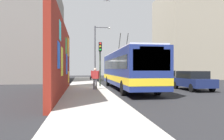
{
  "coord_description": "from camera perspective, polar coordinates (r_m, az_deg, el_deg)",
  "views": [
    {
      "loc": [
        -19.19,
        2.1,
        1.73
      ],
      "look_at": [
        0.79,
        -0.82,
        1.65
      ],
      "focal_mm": 34.21,
      "sensor_mm": 36.0,
      "label": 1
    }
  ],
  "objects": [
    {
      "name": "ground_plane",
      "position": [
        19.38,
        -2.08,
        -4.9
      ],
      "size": [
        80.0,
        80.0,
        0.0
      ],
      "primitive_type": "plane",
      "color": "#232326"
    },
    {
      "name": "flying_pigeons",
      "position": [
        19.92,
        -1.39,
        18.13
      ],
      "size": [
        0.32,
        0.51,
        0.19
      ],
      "color": "gray"
    },
    {
      "name": "graffiti_wall",
      "position": [
        14.76,
        -13.18,
        2.9
      ],
      "size": [
        12.98,
        0.32,
        4.84
      ],
      "color": "maroon",
      "rests_on": "ground_plane"
    },
    {
      "name": "parked_car_navy",
      "position": [
        18.78,
        20.7,
        -2.53
      ],
      "size": [
        4.2,
        1.87,
        1.58
      ],
      "color": "navy",
      "rests_on": "ground_plane"
    },
    {
      "name": "sidewalk_slab",
      "position": [
        19.26,
        -6.83,
        -4.71
      ],
      "size": [
        48.0,
        3.2,
        0.15
      ],
      "primitive_type": "cube",
      "color": "#ADA8A0",
      "rests_on": "ground_plane"
    },
    {
      "name": "city_bus",
      "position": [
        18.11,
        4.12,
        0.43
      ],
      "size": [
        12.65,
        2.59,
        5.01
      ],
      "color": "navy",
      "rests_on": "ground_plane"
    },
    {
      "name": "street_lamp",
      "position": [
        25.44,
        -4.08,
        5.37
      ],
      "size": [
        0.44,
        1.97,
        6.7
      ],
      "color": "#4C4C51",
      "rests_on": "sidewalk_slab"
    },
    {
      "name": "parked_car_dark_gray",
      "position": [
        24.41,
        13.58,
        -1.89
      ],
      "size": [
        4.8,
        1.75,
        1.58
      ],
      "color": "#38383D",
      "rests_on": "ground_plane"
    },
    {
      "name": "building_far_left",
      "position": [
        32.02,
        -21.27,
        8.01
      ],
      "size": [
        11.18,
        8.61,
        12.16
      ],
      "color": "gray",
      "rests_on": "ground_plane"
    },
    {
      "name": "building_far_right",
      "position": [
        41.86,
        19.14,
        8.32
      ],
      "size": [
        10.55,
        9.28,
        15.28
      ],
      "color": "#9E937F",
      "rests_on": "ground_plane"
    },
    {
      "name": "traffic_light",
      "position": [
        19.58,
        -3.19,
        3.63
      ],
      "size": [
        0.49,
        0.28,
        4.08
      ],
      "color": "#2D382D",
      "rests_on": "sidewalk_slab"
    },
    {
      "name": "pedestrian_at_curb",
      "position": [
        16.82,
        -4.56,
        -1.82
      ],
      "size": [
        0.22,
        0.75,
        1.68
      ],
      "color": "#595960",
      "rests_on": "sidewalk_slab"
    }
  ]
}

